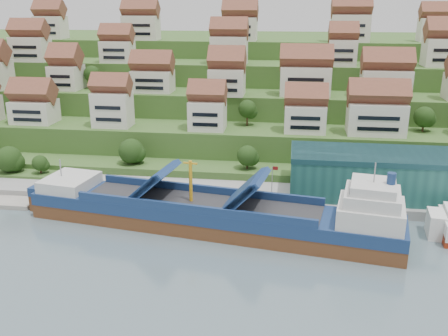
# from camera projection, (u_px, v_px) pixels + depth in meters

# --- Properties ---
(ground) EXTENTS (300.00, 300.00, 0.00)m
(ground) POSITION_uv_depth(u_px,v_px,m) (182.00, 224.00, 103.85)
(ground) COLOR slate
(ground) RESTS_ON ground
(quay) EXTENTS (180.00, 14.00, 2.20)m
(quay) POSITION_uv_depth(u_px,v_px,m) (281.00, 197.00, 115.00)
(quay) COLOR gray
(quay) RESTS_ON ground
(hillside) EXTENTS (260.00, 128.00, 31.00)m
(hillside) POSITION_uv_depth(u_px,v_px,m) (238.00, 90.00, 197.82)
(hillside) COLOR #2D4C1E
(hillside) RESTS_ON ground
(hillside_village) EXTENTS (158.61, 62.69, 28.98)m
(hillside_village) POSITION_uv_depth(u_px,v_px,m) (227.00, 71.00, 152.19)
(hillside_village) COLOR beige
(hillside_village) RESTS_ON ground
(hillside_trees) EXTENTS (143.32, 60.52, 28.33)m
(hillside_trees) POSITION_uv_depth(u_px,v_px,m) (154.00, 120.00, 136.93)
(hillside_trees) COLOR #213F15
(hillside_trees) RESTS_ON ground
(warehouse) EXTENTS (60.00, 15.00, 10.00)m
(warehouse) POSITION_uv_depth(u_px,v_px,m) (427.00, 176.00, 110.81)
(warehouse) COLOR #205952
(warehouse) RESTS_ON quay
(flagpole) EXTENTS (1.28, 0.16, 8.00)m
(flagpole) POSITION_uv_depth(u_px,v_px,m) (273.00, 181.00, 108.72)
(flagpole) COLOR gray
(flagpole) RESTS_ON quay
(cargo_ship) EXTENTS (76.72, 23.52, 16.79)m
(cargo_ship) POSITION_uv_depth(u_px,v_px,m) (219.00, 215.00, 100.27)
(cargo_ship) COLOR brown
(cargo_ship) RESTS_ON ground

